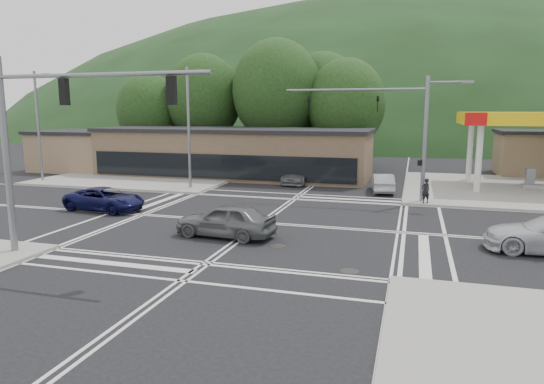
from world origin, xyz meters
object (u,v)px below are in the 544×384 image
(car_queue_a, at_px, (383,183))
(car_blue_west, at_px, (105,199))
(car_northbound, at_px, (298,175))
(pedestrian, at_px, (426,191))
(car_queue_b, at_px, (338,171))
(car_grey_center, at_px, (226,220))

(car_queue_a, bearing_deg, car_blue_west, 28.06)
(car_blue_west, distance_m, car_northbound, 16.14)
(pedestrian, bearing_deg, car_queue_a, -90.78)
(car_northbound, relative_size, pedestrian, 3.00)
(car_blue_west, distance_m, car_queue_a, 19.14)
(car_queue_a, height_order, car_queue_b, car_queue_a)
(car_grey_center, bearing_deg, car_queue_a, 161.87)
(pedestrian, bearing_deg, car_queue_b, -89.89)
(pedestrian, bearing_deg, car_grey_center, 14.36)
(car_blue_west, height_order, car_queue_b, car_blue_west)
(car_queue_b, bearing_deg, car_northbound, 59.10)
(car_queue_a, distance_m, car_northbound, 7.25)
(car_blue_west, bearing_deg, car_queue_a, -48.28)
(car_blue_west, bearing_deg, pedestrian, -63.58)
(car_grey_center, bearing_deg, car_northbound, -173.45)
(car_grey_center, relative_size, car_queue_a, 1.15)
(car_grey_center, xyz_separation_m, car_northbound, (-0.59, 17.30, -0.13))
(car_blue_west, relative_size, car_northbound, 1.04)
(car_queue_a, bearing_deg, pedestrian, 115.99)
(car_queue_a, distance_m, car_queue_b, 7.10)
(car_grey_center, height_order, car_queue_b, car_grey_center)
(car_grey_center, distance_m, car_queue_b, 20.81)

